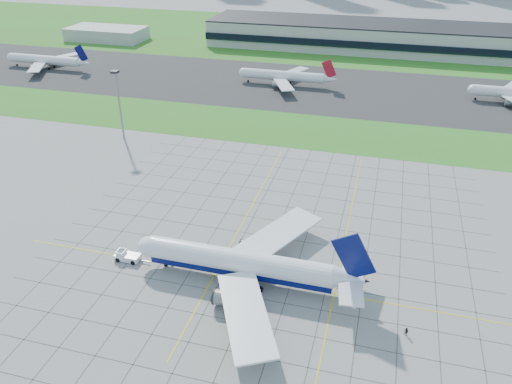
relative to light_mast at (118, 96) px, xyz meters
The scene contains 14 objects.
ground 96.89m from the light_mast, 42.88° to the right, with size 1400.00×1400.00×0.00m, color gray.
grass_median 76.07m from the light_mast, 19.65° to the left, with size 700.00×35.00×0.04m, color #3B6F1F.
asphalt_taxiway 107.52m from the light_mast, 48.81° to the left, with size 700.00×75.00×0.04m, color #383838.
grass_far 203.13m from the light_mast, 69.78° to the left, with size 700.00×145.00×0.04m, color #3B6F1F.
apron_markings 90.15m from the light_mast, 37.43° to the right, with size 120.00×130.00×0.03m.
terminal 198.37m from the light_mast, 56.29° to the left, with size 260.00×43.00×15.80m.
service_block 171.09m from the light_mast, 121.83° to the left, with size 50.00×25.00×8.00m, color #B7B7B2.
light_mast is the anchor object (origin of this frame).
airliner 95.92m from the light_mast, 45.38° to the right, with size 55.41×56.20×17.46m.
pushback_tug 78.93m from the light_mast, 61.20° to the right, with size 8.98×3.17×2.50m.
crew_near 83.72m from the light_mast, 53.89° to the right, with size 0.71×0.47×1.96m, color black.
crew_far 129.20m from the light_mast, 36.17° to the right, with size 0.93×0.72×1.91m, color black.
distant_jet_0 115.27m from the light_mast, 139.06° to the left, with size 47.81×42.66×14.08m.
distant_jet_1 92.09m from the light_mast, 61.27° to the left, with size 45.82×42.66×14.08m.
Camera 1 is at (23.77, -89.35, 74.62)m, focal length 35.00 mm.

